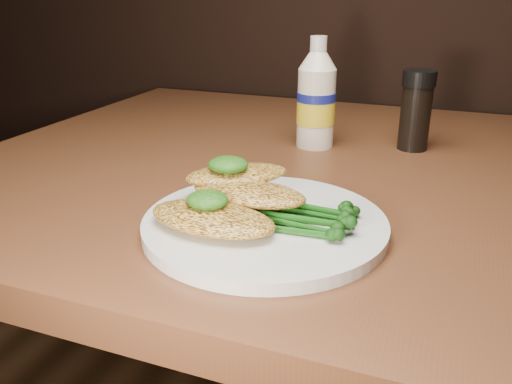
% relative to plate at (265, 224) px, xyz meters
% --- Properties ---
extents(plate, '(0.25, 0.25, 0.01)m').
position_rel_plate_xyz_m(plate, '(0.00, 0.00, 0.00)').
color(plate, silver).
rests_on(plate, dining_table).
extents(chicken_front, '(0.14, 0.08, 0.02)m').
position_rel_plate_xyz_m(chicken_front, '(-0.04, -0.04, 0.02)').
color(chicken_front, '#EEBA4B').
rests_on(chicken_front, plate).
extents(chicken_mid, '(0.13, 0.07, 0.02)m').
position_rel_plate_xyz_m(chicken_mid, '(-0.02, 0.01, 0.02)').
color(chicken_mid, '#EEBA4B').
rests_on(chicken_mid, plate).
extents(chicken_back, '(0.12, 0.11, 0.02)m').
position_rel_plate_xyz_m(chicken_back, '(-0.05, 0.04, 0.03)').
color(chicken_back, '#EEBA4B').
rests_on(chicken_back, plate).
extents(pesto_front, '(0.05, 0.04, 0.02)m').
position_rel_plate_xyz_m(pesto_front, '(-0.05, -0.03, 0.03)').
color(pesto_front, black).
rests_on(pesto_front, chicken_front).
extents(pesto_back, '(0.05, 0.04, 0.02)m').
position_rel_plate_xyz_m(pesto_back, '(-0.05, 0.03, 0.05)').
color(pesto_back, black).
rests_on(pesto_back, chicken_back).
extents(broccolini_bundle, '(0.13, 0.11, 0.02)m').
position_rel_plate_xyz_m(broccolini_bundle, '(0.04, 0.00, 0.02)').
color(broccolini_bundle, '#144C10').
rests_on(broccolini_bundle, plate).
extents(mayo_bottle, '(0.06, 0.06, 0.16)m').
position_rel_plate_xyz_m(mayo_bottle, '(-0.03, 0.30, 0.07)').
color(mayo_bottle, white).
rests_on(mayo_bottle, dining_table).
extents(pepper_grinder, '(0.06, 0.06, 0.12)m').
position_rel_plate_xyz_m(pepper_grinder, '(0.11, 0.34, 0.05)').
color(pepper_grinder, black).
rests_on(pepper_grinder, dining_table).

